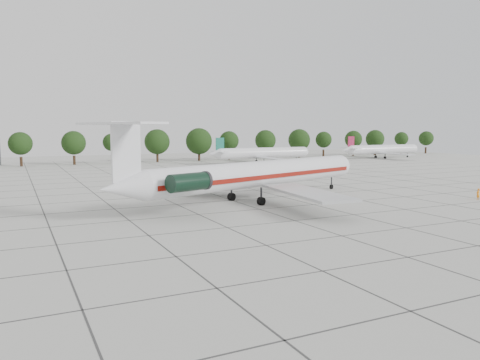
{
  "coord_description": "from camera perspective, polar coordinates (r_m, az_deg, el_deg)",
  "views": [
    {
      "loc": [
        -27.06,
        -49.86,
        9.87
      ],
      "look_at": [
        -1.67,
        2.04,
        3.5
      ],
      "focal_mm": 35.0,
      "sensor_mm": 36.0,
      "label": 1
    }
  ],
  "objects": [
    {
      "name": "main_airliner",
      "position": [
        62.51,
        1.15,
        0.67
      ],
      "size": [
        44.15,
        33.64,
        10.61
      ],
      "rotation": [
        0.0,
        0.0,
        0.33
      ],
      "color": "silver",
      "rests_on": "ground"
    },
    {
      "name": "apron_joints",
      "position": [
        70.97,
        -3.39,
        -1.71
      ],
      "size": [
        170.0,
        170.0,
        0.02
      ],
      "primitive_type": "cube",
      "color": "#383838",
      "rests_on": "ground"
    },
    {
      "name": "ground_crew",
      "position": [
        73.06,
        27.02,
        -1.54
      ],
      "size": [
        0.59,
        0.41,
        1.58
      ],
      "primitive_type": "imported",
      "rotation": [
        0.0,
        0.0,
        3.19
      ],
      "color": "orange",
      "rests_on": "ground"
    },
    {
      "name": "tree_line",
      "position": [
        135.79,
        -19.62,
        4.29
      ],
      "size": [
        249.86,
        8.44,
        10.22
      ],
      "color": "#332114",
      "rests_on": "ground"
    },
    {
      "name": "bg_airliner_d",
      "position": [
        133.24,
        2.77,
        3.29
      ],
      "size": [
        28.24,
        27.2,
        7.4
      ],
      "color": "silver",
      "rests_on": "ground"
    },
    {
      "name": "ground",
      "position": [
        57.58,
        2.39,
        -3.58
      ],
      "size": [
        260.0,
        260.0,
        0.0
      ],
      "primitive_type": "plane",
      "color": "#B9B9B1",
      "rests_on": "ground"
    },
    {
      "name": "bg_airliner_e",
      "position": [
        163.11,
        16.97,
        3.57
      ],
      "size": [
        28.24,
        27.2,
        7.4
      ],
      "color": "silver",
      "rests_on": "ground"
    }
  ]
}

